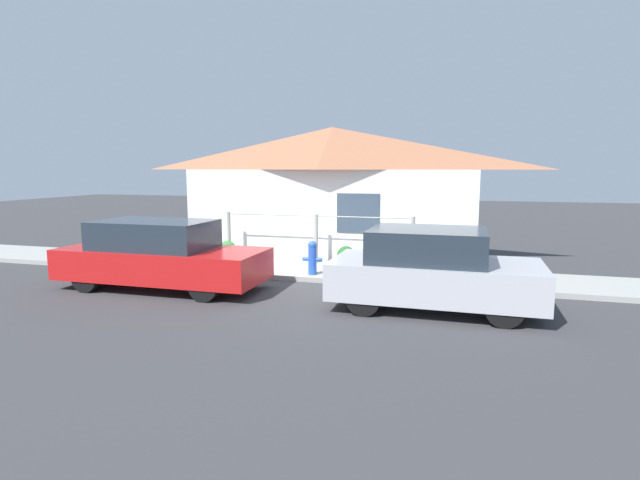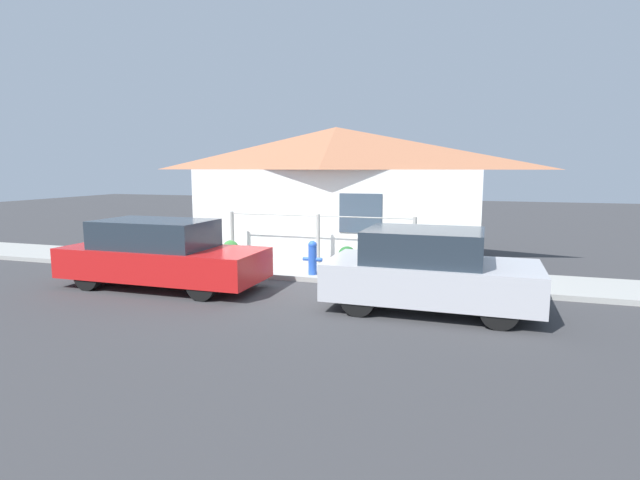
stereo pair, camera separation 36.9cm
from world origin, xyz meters
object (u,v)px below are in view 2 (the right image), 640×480
car_right (429,271)px  fire_hydrant (313,257)px  potted_plant_by_fence (231,250)px  car_left (161,254)px  potted_plant_near_hydrant (347,257)px

car_right → fire_hydrant: bearing=149.1°
car_right → potted_plant_by_fence: car_right is taller
car_left → fire_hydrant: 3.23m
car_right → potted_plant_near_hydrant: size_ratio=6.61×
car_left → fire_hydrant: car_left is taller
car_left → potted_plant_by_fence: 2.60m
car_right → fire_hydrant: (-2.71, 1.66, -0.19)m
potted_plant_near_hydrant → potted_plant_by_fence: size_ratio=1.02×
car_left → potted_plant_by_fence: car_left is taller
fire_hydrant → potted_plant_by_fence: (-2.52, 0.90, -0.10)m
car_right → fire_hydrant: 3.19m
car_left → potted_plant_near_hydrant: size_ratio=7.76×
potted_plant_by_fence → potted_plant_near_hydrant: bearing=-2.3°
potted_plant_by_fence → car_right: bearing=-26.1°
fire_hydrant → potted_plant_by_fence: 2.68m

